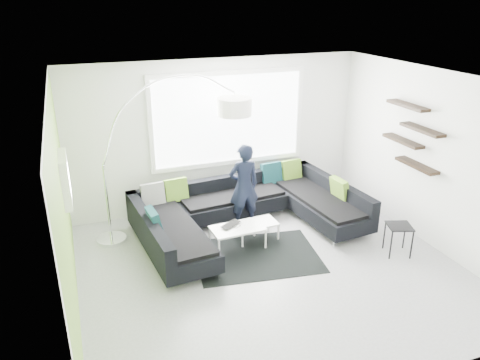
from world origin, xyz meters
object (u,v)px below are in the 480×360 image
(sectional_sofa, at_px, (250,214))
(person, at_px, (244,186))
(arc_lamp, at_px, (103,165))
(laptop, at_px, (233,226))
(coffee_table, at_px, (247,233))
(side_table, at_px, (398,240))

(sectional_sofa, bearing_deg, person, 82.60)
(arc_lamp, distance_m, laptop, 2.26)
(arc_lamp, bearing_deg, laptop, -21.42)
(sectional_sofa, xyz_separation_m, coffee_table, (-0.17, -0.32, -0.17))
(sectional_sofa, relative_size, side_table, 7.81)
(sectional_sofa, distance_m, side_table, 2.42)
(sectional_sofa, bearing_deg, laptop, -145.77)
(side_table, bearing_deg, arc_lamp, 154.45)
(arc_lamp, height_order, person, arc_lamp)
(coffee_table, height_order, person, person)
(coffee_table, xyz_separation_m, side_table, (2.10, -1.15, 0.07))
(arc_lamp, bearing_deg, sectional_sofa, -9.23)
(person, bearing_deg, sectional_sofa, 86.53)
(arc_lamp, xyz_separation_m, person, (2.28, -0.22, -0.59))
(sectional_sofa, bearing_deg, arc_lamp, 161.44)
(person, distance_m, laptop, 0.87)
(side_table, bearing_deg, sectional_sofa, 142.60)
(coffee_table, relative_size, person, 0.73)
(coffee_table, bearing_deg, arc_lamp, 155.36)
(sectional_sofa, height_order, side_table, sectional_sofa)
(coffee_table, xyz_separation_m, person, (0.18, 0.63, 0.57))
(coffee_table, bearing_deg, sectional_sofa, 59.49)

